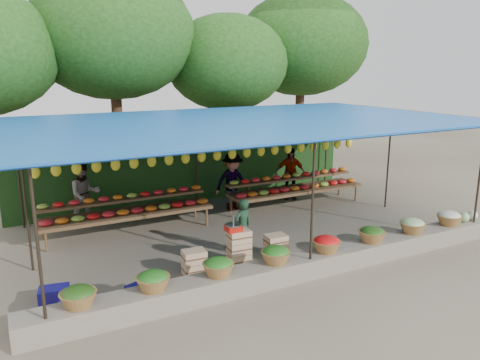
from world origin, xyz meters
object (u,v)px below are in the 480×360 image
weighing_scale (233,227)px  vendor_seated (243,226)px  crate_counter (238,251)px  blue_crate_back (54,296)px  blue_crate_front (142,292)px

weighing_scale → vendor_seated: (0.50, 0.53, -0.23)m
weighing_scale → crate_counter: bearing=0.0°
crate_counter → vendor_seated: bearing=53.2°
crate_counter → blue_crate_back: (-3.59, 0.01, -0.16)m
weighing_scale → vendor_seated: 0.76m
crate_counter → blue_crate_back: 3.59m
vendor_seated → blue_crate_back: bearing=-5.8°
crate_counter → blue_crate_front: 2.26m
weighing_scale → blue_crate_back: 3.56m
crate_counter → blue_crate_front: size_ratio=4.90×
weighing_scale → blue_crate_back: size_ratio=0.68×
weighing_scale → vendor_seated: size_ratio=0.28×
crate_counter → blue_crate_back: crate_counter is taller
crate_counter → vendor_seated: (0.40, 0.53, 0.32)m
crate_counter → vendor_seated: vendor_seated is taller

